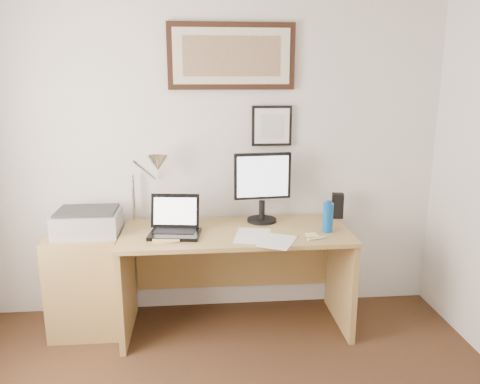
{
  "coord_description": "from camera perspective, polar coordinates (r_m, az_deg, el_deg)",
  "views": [
    {
      "loc": [
        -0.1,
        -1.51,
        1.8
      ],
      "look_at": [
        0.16,
        1.43,
        1.08
      ],
      "focal_mm": 35.0,
      "sensor_mm": 36.0,
      "label": 1
    }
  ],
  "objects": [
    {
      "name": "wall_back",
      "position": [
        3.55,
        -3.45,
        4.82
      ],
      "size": [
        3.5,
        0.02,
        2.5
      ],
      "primitive_type": "cube",
      "color": "silver",
      "rests_on": "ground"
    },
    {
      "name": "side_cabinet",
      "position": [
        3.59,
        -18.17,
        -10.55
      ],
      "size": [
        0.5,
        0.4,
        0.73
      ],
      "primitive_type": "cube",
      "color": "#9E7D42",
      "rests_on": "floor"
    },
    {
      "name": "water_bottle",
      "position": [
        3.32,
        10.67,
        -3.09
      ],
      "size": [
        0.07,
        0.07,
        0.2
      ],
      "primitive_type": "cylinder",
      "color": "#0C51A5",
      "rests_on": "desk"
    },
    {
      "name": "bottle_cap",
      "position": [
        3.29,
        10.75,
        -1.21
      ],
      "size": [
        0.04,
        0.04,
        0.02
      ],
      "primitive_type": "cylinder",
      "color": "#0C51A5",
      "rests_on": "water_bottle"
    },
    {
      "name": "speaker",
      "position": [
        3.66,
        11.8,
        -1.64
      ],
      "size": [
        0.1,
        0.09,
        0.19
      ],
      "primitive_type": "cube",
      "rotation": [
        0.0,
        0.0,
        -0.19
      ],
      "color": "black",
      "rests_on": "desk"
    },
    {
      "name": "paper_sheet_a",
      "position": [
        3.21,
        1.54,
        -5.33
      ],
      "size": [
        0.29,
        0.37,
        0.0
      ],
      "primitive_type": "cube",
      "rotation": [
        0.0,
        0.0,
        -0.21
      ],
      "color": "white",
      "rests_on": "desk"
    },
    {
      "name": "paper_sheet_b",
      "position": [
        3.1,
        4.54,
        -6.0
      ],
      "size": [
        0.31,
        0.36,
        0.0
      ],
      "primitive_type": "cube",
      "rotation": [
        0.0,
        0.0,
        -0.45
      ],
      "color": "white",
      "rests_on": "desk"
    },
    {
      "name": "sticky_pad",
      "position": [
        3.24,
        8.75,
        -5.19
      ],
      "size": [
        0.08,
        0.08,
        0.01
      ],
      "primitive_type": "cube",
      "rotation": [
        0.0,
        0.0,
        0.1
      ],
      "color": "#FFED78",
      "rests_on": "desk"
    },
    {
      "name": "marker_pen",
      "position": [
        3.17,
        9.33,
        -5.59
      ],
      "size": [
        0.14,
        0.06,
        0.02
      ],
      "primitive_type": "cylinder",
      "rotation": [
        0.0,
        1.57,
        0.35
      ],
      "color": "white",
      "rests_on": "desk"
    },
    {
      "name": "book",
      "position": [
        3.21,
        -10.59,
        -5.38
      ],
      "size": [
        0.19,
        0.25,
        0.02
      ],
      "primitive_type": "imported",
      "rotation": [
        0.0,
        0.0,
        0.06
      ],
      "color": "#E3C86A",
      "rests_on": "desk"
    },
    {
      "name": "desk",
      "position": [
        3.48,
        -0.63,
        -7.94
      ],
      "size": [
        1.6,
        0.7,
        0.75
      ],
      "color": "#9E7D42",
      "rests_on": "floor"
    },
    {
      "name": "laptop",
      "position": [
        3.26,
        -7.94,
        -4.08
      ],
      "size": [
        0.37,
        0.34,
        0.26
      ],
      "color": "black",
      "rests_on": "desk"
    },
    {
      "name": "lcd_monitor",
      "position": [
        3.44,
        2.74,
        0.98
      ],
      "size": [
        0.42,
        0.22,
        0.52
      ],
      "color": "black",
      "rests_on": "desk"
    },
    {
      "name": "printer",
      "position": [
        3.45,
        -18.07,
        -3.48
      ],
      "size": [
        0.44,
        0.34,
        0.18
      ],
      "color": "#9E9EA1",
      "rests_on": "side_cabinet"
    },
    {
      "name": "desk_lamp",
      "position": [
        3.39,
        -10.26,
        3.11
      ],
      "size": [
        0.29,
        0.27,
        0.53
      ],
      "color": "silver",
      "rests_on": "desk"
    },
    {
      "name": "picture_large",
      "position": [
        3.49,
        -1.04,
        16.22
      ],
      "size": [
        0.92,
        0.04,
        0.47
      ],
      "color": "black",
      "rests_on": "wall_back"
    },
    {
      "name": "picture_small",
      "position": [
        3.54,
        3.89,
        8.05
      ],
      "size": [
        0.3,
        0.03,
        0.3
      ],
      "color": "black",
      "rests_on": "wall_back"
    }
  ]
}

